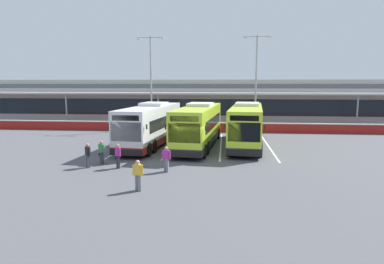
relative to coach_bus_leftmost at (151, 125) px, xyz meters
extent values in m
plane|color=#4C4C51|center=(4.12, -5.49, -1.79)|extent=(200.00, 200.00, 0.00)
cube|color=#B7B7B2|center=(4.12, 21.51, 0.96)|extent=(70.00, 10.00, 5.50)
cube|color=#19232D|center=(4.12, 16.49, 0.51)|extent=(66.00, 0.08, 2.20)
cube|color=#4C4C51|center=(4.12, 16.48, 3.36)|extent=(68.00, 0.08, 0.60)
cube|color=beige|center=(4.12, 15.01, 2.41)|extent=(67.00, 3.00, 0.24)
cube|color=gray|center=(4.12, 21.51, 3.96)|extent=(70.00, 10.00, 0.50)
cylinder|color=#999999|center=(-14.48, 13.81, 0.31)|extent=(0.20, 0.20, 4.20)
cylinder|color=#999999|center=(-2.08, 13.81, 0.31)|extent=(0.20, 0.20, 4.20)
cylinder|color=#999999|center=(10.32, 13.81, 0.31)|extent=(0.20, 0.20, 4.20)
cylinder|color=#999999|center=(22.72, 13.81, 0.31)|extent=(0.20, 0.20, 4.20)
cube|color=maroon|center=(4.12, 9.01, -1.29)|extent=(60.00, 0.36, 1.00)
cube|color=#B2B2B2|center=(4.12, 9.01, -0.74)|extent=(60.00, 0.40, 0.10)
cube|color=silver|center=(0.00, -0.04, 0.12)|extent=(3.63, 12.18, 3.19)
cube|color=#AD1E1E|center=(0.00, -0.04, -1.19)|extent=(3.65, 12.20, 0.56)
cube|color=black|center=(0.03, 0.36, 0.36)|extent=(3.44, 9.79, 0.96)
cube|color=black|center=(-0.54, -5.96, 0.26)|extent=(2.31, 0.31, 1.40)
cube|color=black|center=(-0.54, -5.97, 1.26)|extent=(2.05, 0.27, 0.40)
cube|color=silver|center=(0.09, 0.96, 1.85)|extent=(2.30, 2.97, 0.28)
cube|color=black|center=(-0.55, -6.07, -1.24)|extent=(2.45, 0.38, 0.44)
cube|color=black|center=(0.94, -5.75, 0.61)|extent=(0.09, 0.13, 0.36)
cube|color=black|center=(-1.96, -5.48, 0.61)|extent=(0.09, 0.13, 0.36)
cylinder|color=black|center=(1.60, 4.43, -1.27)|extent=(0.41, 1.06, 1.04)
cylinder|color=black|center=(-0.78, 4.65, -1.27)|extent=(0.41, 1.06, 1.04)
cylinder|color=black|center=(0.90, -3.33, -1.27)|extent=(0.41, 1.06, 1.04)
cylinder|color=black|center=(-1.48, -3.12, -1.27)|extent=(0.41, 1.06, 1.04)
cylinder|color=black|center=(0.77, -4.73, -1.27)|extent=(0.41, 1.06, 1.04)
cylinder|color=black|center=(-1.61, -4.51, -1.27)|extent=(0.41, 1.06, 1.04)
cube|color=#B7DB2D|center=(4.26, -0.26, 0.12)|extent=(3.63, 12.18, 3.19)
cube|color=#333333|center=(4.26, -0.26, -1.19)|extent=(3.65, 12.20, 0.56)
cube|color=black|center=(4.29, 0.13, 0.36)|extent=(3.44, 9.79, 0.96)
cube|color=black|center=(3.72, -6.19, 0.26)|extent=(2.31, 0.31, 1.40)
cube|color=black|center=(3.72, -6.20, 1.26)|extent=(2.05, 0.27, 0.40)
cube|color=silver|center=(4.35, 0.73, 1.85)|extent=(2.30, 2.97, 0.28)
cube|color=black|center=(3.71, -6.30, -1.24)|extent=(2.45, 0.38, 0.44)
cube|color=black|center=(5.20, -5.97, 0.61)|extent=(0.09, 0.13, 0.36)
cube|color=black|center=(2.30, -5.71, 0.61)|extent=(0.09, 0.13, 0.36)
cylinder|color=black|center=(5.87, 4.21, -1.27)|extent=(0.41, 1.06, 1.04)
cylinder|color=black|center=(3.49, 4.43, -1.27)|extent=(0.41, 1.06, 1.04)
cylinder|color=black|center=(5.16, -3.56, -1.27)|extent=(0.41, 1.06, 1.04)
cylinder|color=black|center=(2.78, -3.34, -1.27)|extent=(0.41, 1.06, 1.04)
cylinder|color=black|center=(5.03, -4.95, -1.27)|extent=(0.41, 1.06, 1.04)
cylinder|color=black|center=(2.65, -4.74, -1.27)|extent=(0.41, 1.06, 1.04)
cube|color=#B7DB2D|center=(8.46, 0.57, 0.12)|extent=(3.63, 12.18, 3.19)
cube|color=#333333|center=(8.46, 0.57, -1.19)|extent=(3.65, 12.20, 0.56)
cube|color=black|center=(8.49, 0.97, 0.36)|extent=(3.44, 9.79, 0.96)
cube|color=black|center=(7.92, -5.36, 0.26)|extent=(2.31, 0.31, 1.40)
cube|color=black|center=(7.92, -5.37, 1.26)|extent=(2.05, 0.27, 0.40)
cube|color=silver|center=(8.55, 1.56, 1.85)|extent=(2.30, 2.97, 0.28)
cube|color=black|center=(7.91, -5.47, -1.24)|extent=(2.45, 0.38, 0.44)
cube|color=black|center=(9.40, -5.14, 0.61)|extent=(0.09, 0.13, 0.36)
cube|color=black|center=(6.50, -4.88, 0.61)|extent=(0.09, 0.13, 0.36)
cylinder|color=black|center=(10.07, 5.04, -1.27)|extent=(0.41, 1.06, 1.04)
cylinder|color=black|center=(7.69, 5.26, -1.27)|extent=(0.41, 1.06, 1.04)
cylinder|color=black|center=(9.36, -2.73, -1.27)|extent=(0.41, 1.06, 1.04)
cylinder|color=black|center=(6.98, -2.51, -1.27)|extent=(0.41, 1.06, 1.04)
cylinder|color=black|center=(9.23, -4.12, -1.27)|extent=(0.41, 1.06, 1.04)
cylinder|color=black|center=(6.85, -3.91, -1.27)|extent=(0.41, 1.06, 1.04)
cube|color=silver|center=(-2.18, 0.51, -1.78)|extent=(0.14, 13.00, 0.01)
cube|color=silver|center=(2.02, 0.51, -1.78)|extent=(0.14, 13.00, 0.01)
cube|color=silver|center=(6.22, 0.51, -1.78)|extent=(0.14, 13.00, 0.01)
cube|color=silver|center=(10.42, 0.51, -1.78)|extent=(0.14, 13.00, 0.01)
cube|color=#33333D|center=(-1.90, -7.34, -1.37)|extent=(0.21, 0.22, 0.84)
cube|color=#33333D|center=(-1.81, -7.51, -1.37)|extent=(0.21, 0.22, 0.84)
cube|color=#387F4C|center=(-1.85, -7.42, -0.67)|extent=(0.40, 0.35, 0.56)
cube|color=#387F4C|center=(-2.05, -7.33, -0.69)|extent=(0.13, 0.13, 0.54)
cube|color=#387F4C|center=(-1.66, -7.52, -0.69)|extent=(0.13, 0.13, 0.54)
sphere|color=tan|center=(-1.85, -7.42, -0.28)|extent=(0.22, 0.22, 0.22)
cube|color=olive|center=(-2.10, -7.28, -1.16)|extent=(0.23, 0.30, 0.22)
cylinder|color=olive|center=(-2.10, -7.28, -0.98)|extent=(0.02, 0.02, 0.16)
cube|color=#33333D|center=(-2.41, -8.41, -1.37)|extent=(0.22, 0.23, 0.84)
cube|color=#33333D|center=(-2.36, -8.60, -1.37)|extent=(0.22, 0.23, 0.84)
cube|color=black|center=(-2.39, -8.51, -0.67)|extent=(0.40, 0.38, 0.56)
cube|color=black|center=(-2.56, -8.37, -0.69)|extent=(0.13, 0.13, 0.54)
cube|color=black|center=(-2.21, -8.64, -0.69)|extent=(0.13, 0.13, 0.54)
sphere|color=tan|center=(-2.39, -8.51, -0.28)|extent=(0.22, 0.22, 0.22)
cube|color=slate|center=(2.86, -9.02, -1.37)|extent=(0.16, 0.20, 0.84)
cube|color=slate|center=(3.00, -9.15, -1.37)|extent=(0.16, 0.20, 0.84)
cube|color=#A32D89|center=(2.93, -9.08, -0.67)|extent=(0.36, 0.26, 0.56)
cube|color=#A32D89|center=(2.71, -9.06, -0.69)|extent=(0.10, 0.11, 0.54)
cube|color=#A32D89|center=(3.15, -9.11, -0.69)|extent=(0.10, 0.11, 0.54)
sphere|color=tan|center=(2.93, -9.08, -0.28)|extent=(0.22, 0.22, 0.22)
cube|color=black|center=(-0.39, -8.40, -1.37)|extent=(0.22, 0.23, 0.84)
cube|color=black|center=(-0.33, -8.59, -1.37)|extent=(0.22, 0.23, 0.84)
cube|color=#A32D89|center=(-0.36, -8.49, -0.67)|extent=(0.40, 0.38, 0.56)
cube|color=#A32D89|center=(-0.53, -8.36, -0.69)|extent=(0.13, 0.13, 0.54)
cube|color=#A32D89|center=(-0.18, -8.63, -0.69)|extent=(0.13, 0.13, 0.54)
sphere|color=tan|center=(-0.36, -8.49, -0.28)|extent=(0.22, 0.22, 0.22)
cube|color=slate|center=(2.04, -12.94, -1.37)|extent=(0.17, 0.20, 0.84)
cube|color=slate|center=(2.22, -13.04, -1.37)|extent=(0.17, 0.20, 0.84)
cube|color=gold|center=(2.13, -12.99, -0.67)|extent=(0.37, 0.27, 0.56)
cube|color=gold|center=(1.91, -13.03, -0.69)|extent=(0.11, 0.11, 0.54)
cube|color=gold|center=(2.35, -12.95, -0.69)|extent=(0.11, 0.11, 0.54)
sphere|color=tan|center=(2.13, -12.99, -0.28)|extent=(0.22, 0.22, 0.22)
cylinder|color=#9E9EA3|center=(-2.31, 10.85, 3.71)|extent=(0.20, 0.20, 11.00)
cylinder|color=#9E9EA3|center=(-2.31, 10.85, 9.06)|extent=(2.80, 0.10, 0.10)
cube|color=silver|center=(-3.71, 10.85, 8.96)|extent=(0.44, 0.28, 0.20)
cube|color=silver|center=(-0.91, 10.85, 8.96)|extent=(0.44, 0.28, 0.20)
cylinder|color=#9E9EA3|center=(10.11, 11.10, 3.71)|extent=(0.20, 0.20, 11.00)
cylinder|color=#9E9EA3|center=(10.11, 11.10, 9.06)|extent=(2.80, 0.10, 0.10)
cube|color=silver|center=(8.71, 11.10, 8.96)|extent=(0.44, 0.28, 0.20)
cube|color=silver|center=(11.51, 11.10, 8.96)|extent=(0.44, 0.28, 0.20)
camera|label=1|loc=(6.54, -29.66, 3.72)|focal=31.89mm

